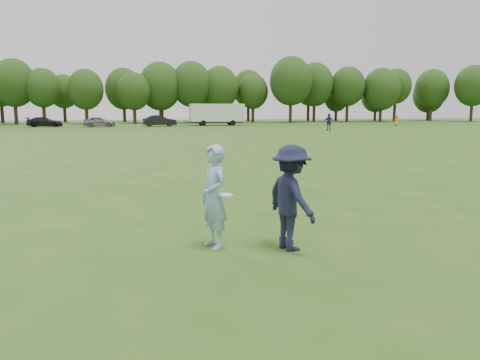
{
  "coord_description": "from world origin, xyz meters",
  "views": [
    {
      "loc": [
        -1.6,
        -8.22,
        2.51
      ],
      "look_at": [
        0.4,
        0.74,
        1.1
      ],
      "focal_mm": 35.0,
      "sensor_mm": 36.0,
      "label": 1
    }
  ],
  "objects_px": {
    "player_far_b": "(329,122)",
    "car_e": "(99,122)",
    "player_far_c": "(396,120)",
    "field_cone": "(290,129)",
    "car_d": "(45,122)",
    "car_f": "(160,121)",
    "thrower": "(214,197)",
    "cargo_trailer": "(217,113)",
    "defender": "(291,198)"
  },
  "relations": [
    {
      "from": "thrower",
      "to": "cargo_trailer",
      "type": "distance_m",
      "value": 62.24
    },
    {
      "from": "car_f",
      "to": "cargo_trailer",
      "type": "bearing_deg",
      "value": -82.14
    },
    {
      "from": "player_far_b",
      "to": "cargo_trailer",
      "type": "xyz_separation_m",
      "value": [
        -9.51,
        19.59,
        0.8
      ]
    },
    {
      "from": "player_far_c",
      "to": "field_cone",
      "type": "bearing_deg",
      "value": 35.51
    },
    {
      "from": "car_e",
      "to": "thrower",
      "type": "bearing_deg",
      "value": -168.39
    },
    {
      "from": "thrower",
      "to": "car_f",
      "type": "relative_size",
      "value": 0.39
    },
    {
      "from": "player_far_c",
      "to": "cargo_trailer",
      "type": "relative_size",
      "value": 0.17
    },
    {
      "from": "thrower",
      "to": "defender",
      "type": "distance_m",
      "value": 1.38
    },
    {
      "from": "defender",
      "to": "field_cone",
      "type": "distance_m",
      "value": 47.46
    },
    {
      "from": "player_far_b",
      "to": "car_d",
      "type": "relative_size",
      "value": 0.42
    },
    {
      "from": "thrower",
      "to": "cargo_trailer",
      "type": "height_order",
      "value": "cargo_trailer"
    },
    {
      "from": "thrower",
      "to": "car_f",
      "type": "bearing_deg",
      "value": 159.88
    },
    {
      "from": "field_cone",
      "to": "player_far_c",
      "type": "bearing_deg",
      "value": 27.72
    },
    {
      "from": "thrower",
      "to": "player_far_c",
      "type": "relative_size",
      "value": 1.22
    },
    {
      "from": "defender",
      "to": "car_f",
      "type": "xyz_separation_m",
      "value": [
        0.74,
        59.84,
        -0.16
      ]
    },
    {
      "from": "defender",
      "to": "player_far_b",
      "type": "xyz_separation_m",
      "value": [
        18.8,
        42.14,
        0.04
      ]
    },
    {
      "from": "car_e",
      "to": "field_cone",
      "type": "relative_size",
      "value": 14.07
    },
    {
      "from": "car_f",
      "to": "defender",
      "type": "bearing_deg",
      "value": 174.64
    },
    {
      "from": "field_cone",
      "to": "cargo_trailer",
      "type": "relative_size",
      "value": 0.03
    },
    {
      "from": "thrower",
      "to": "car_d",
      "type": "xyz_separation_m",
      "value": [
        -13.5,
        60.93,
        -0.26
      ]
    },
    {
      "from": "car_f",
      "to": "field_cone",
      "type": "xyz_separation_m",
      "value": [
        14.38,
        -14.85,
        -0.63
      ]
    },
    {
      "from": "car_d",
      "to": "car_f",
      "type": "height_order",
      "value": "car_f"
    },
    {
      "from": "thrower",
      "to": "player_far_b",
      "type": "bearing_deg",
      "value": 136.11
    },
    {
      "from": "thrower",
      "to": "player_far_c",
      "type": "distance_m",
      "value": 66.35
    },
    {
      "from": "player_far_c",
      "to": "car_f",
      "type": "relative_size",
      "value": 0.32
    },
    {
      "from": "car_e",
      "to": "cargo_trailer",
      "type": "distance_m",
      "value": 16.94
    },
    {
      "from": "player_far_b",
      "to": "player_far_c",
      "type": "relative_size",
      "value": 1.27
    },
    {
      "from": "car_f",
      "to": "car_d",
      "type": "bearing_deg",
      "value": 79.79
    },
    {
      "from": "player_far_b",
      "to": "car_e",
      "type": "relative_size",
      "value": 0.46
    },
    {
      "from": "thrower",
      "to": "car_f",
      "type": "height_order",
      "value": "thrower"
    },
    {
      "from": "car_d",
      "to": "defender",
      "type": "bearing_deg",
      "value": -167.28
    },
    {
      "from": "thrower",
      "to": "defender",
      "type": "bearing_deg",
      "value": 54.5
    },
    {
      "from": "car_e",
      "to": "defender",
      "type": "bearing_deg",
      "value": -167.17
    },
    {
      "from": "thrower",
      "to": "defender",
      "type": "height_order",
      "value": "defender"
    },
    {
      "from": "defender",
      "to": "cargo_trailer",
      "type": "distance_m",
      "value": 62.43
    },
    {
      "from": "player_far_c",
      "to": "car_e",
      "type": "bearing_deg",
      "value": 3.22
    },
    {
      "from": "defender",
      "to": "field_cone",
      "type": "bearing_deg",
      "value": -34.7
    },
    {
      "from": "car_d",
      "to": "player_far_c",
      "type": "bearing_deg",
      "value": -97.32
    },
    {
      "from": "car_d",
      "to": "car_f",
      "type": "xyz_separation_m",
      "value": [
        15.55,
        -1.51,
        0.1
      ]
    },
    {
      "from": "car_f",
      "to": "thrower",
      "type": "bearing_deg",
      "value": 173.36
    },
    {
      "from": "car_d",
      "to": "thrower",
      "type": "bearing_deg",
      "value": -168.37
    },
    {
      "from": "defender",
      "to": "player_far_c",
      "type": "height_order",
      "value": "defender"
    },
    {
      "from": "player_far_c",
      "to": "car_d",
      "type": "height_order",
      "value": "player_far_c"
    },
    {
      "from": "defender",
      "to": "field_cone",
      "type": "xyz_separation_m",
      "value": [
        15.12,
        44.98,
        -0.79
      ]
    },
    {
      "from": "car_e",
      "to": "field_cone",
      "type": "distance_m",
      "value": 26.58
    },
    {
      "from": "defender",
      "to": "player_far_c",
      "type": "relative_size",
      "value": 1.23
    },
    {
      "from": "thrower",
      "to": "car_e",
      "type": "bearing_deg",
      "value": 167.78
    },
    {
      "from": "player_far_c",
      "to": "cargo_trailer",
      "type": "xyz_separation_m",
      "value": [
        -26.14,
        6.08,
        1.01
      ]
    },
    {
      "from": "field_cone",
      "to": "car_e",
      "type": "bearing_deg",
      "value": 147.96
    },
    {
      "from": "thrower",
      "to": "player_far_b",
      "type": "distance_m",
      "value": 46.33
    }
  ]
}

